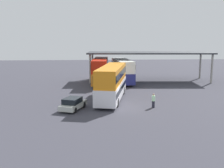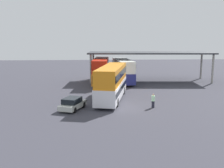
{
  "view_description": "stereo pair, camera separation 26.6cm",
  "coord_description": "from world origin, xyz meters",
  "views": [
    {
      "loc": [
        -3.2,
        -27.49,
        7.48
      ],
      "look_at": [
        -0.78,
        3.88,
        2.0
      ],
      "focal_mm": 40.41,
      "sensor_mm": 36.0,
      "label": 1
    },
    {
      "loc": [
        -2.93,
        -27.51,
        7.48
      ],
      "look_at": [
        -0.78,
        3.88,
        2.0
      ],
      "focal_mm": 40.41,
      "sensor_mm": 36.0,
      "label": 2
    }
  ],
  "objects": [
    {
      "name": "ground_plane",
      "position": [
        0.0,
        0.0,
        0.0
      ],
      "size": [
        140.0,
        140.0,
        0.0
      ],
      "primitive_type": "plane",
      "color": "#383841"
    },
    {
      "name": "double_decker_main",
      "position": [
        -0.78,
        3.89,
        2.34
      ],
      "size": [
        4.93,
        11.69,
        4.28
      ],
      "rotation": [
        0.0,
        0.0,
        1.35
      ],
      "color": "white",
      "rests_on": "ground_plane"
    },
    {
      "name": "double_decker_mid_row",
      "position": [
        2.07,
        17.1,
        2.24
      ],
      "size": [
        3.11,
        10.89,
        4.08
      ],
      "rotation": [
        0.0,
        0.0,
        1.63
      ],
      "color": "navy",
      "rests_on": "ground_plane"
    },
    {
      "name": "parked_hatchback",
      "position": [
        -5.4,
        -0.63,
        0.67
      ],
      "size": [
        2.95,
        4.15,
        1.35
      ],
      "rotation": [
        0.0,
        0.0,
        1.2
      ],
      "color": "beige",
      "rests_on": "ground_plane"
    },
    {
      "name": "double_decker_near_canopy",
      "position": [
        -1.85,
        16.62,
        2.36
      ],
      "size": [
        3.37,
        11.33,
        4.31
      ],
      "rotation": [
        0.0,
        0.0,
        1.49
      ],
      "color": "orange",
      "rests_on": "ground_plane"
    },
    {
      "name": "depot_canopy",
      "position": [
        7.15,
        18.35,
        5.03
      ],
      "size": [
        22.84,
        8.54,
        5.32
      ],
      "rotation": [
        0.0,
        0.0,
        -0.07
      ],
      "color": "#33353A",
      "rests_on": "ground_plane"
    },
    {
      "name": "pedestrian_waiting",
      "position": [
        3.54,
        -0.46,
        0.79
      ],
      "size": [
        0.38,
        0.38,
        1.59
      ],
      "rotation": [
        0.0,
        0.0,
        6.11
      ],
      "color": "#262633",
      "rests_on": "ground_plane"
    }
  ]
}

